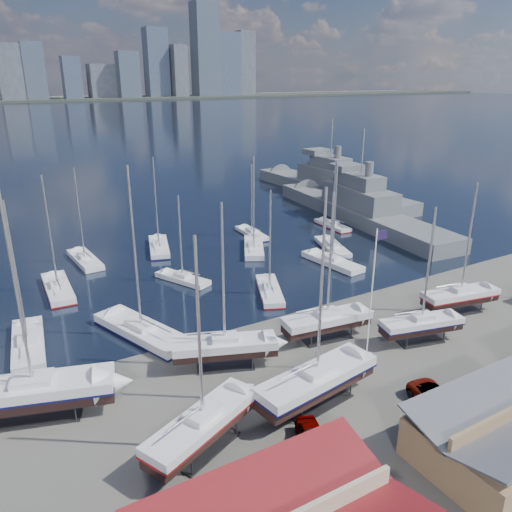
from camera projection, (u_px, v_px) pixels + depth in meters
ground at (350, 354)px, 47.89m from camera, size 1400.00×1400.00×0.00m
water at (13, 121)px, 300.13m from camera, size 1400.00×600.00×0.40m
shed_grey at (505, 432)px, 34.14m from camera, size 12.60×8.40×4.17m
sailboat_cradle_0 at (34, 392)px, 38.37m from camera, size 12.47×6.77×19.16m
sailboat_cradle_1 at (203, 424)px, 35.04m from camera, size 10.17×6.61×16.01m
sailboat_cradle_2 at (225, 346)px, 45.16m from camera, size 9.74×5.82×15.42m
sailboat_cradle_3 at (317, 380)px, 39.97m from camera, size 11.48×4.74×17.85m
sailboat_cradle_4 at (327, 320)px, 50.03m from camera, size 9.48×3.71×15.14m
sailboat_cradle_5 at (421, 324)px, 49.45m from camera, size 8.80×4.27×13.87m
sailboat_cradle_6 at (460, 296)px, 55.70m from camera, size 9.40×4.19×14.79m
sailboat_moored_0 at (29, 346)px, 48.68m from camera, size 4.02×10.65×15.54m
sailboat_moored_1 at (58, 290)px, 61.45m from camera, size 3.21×10.27×15.21m
sailboat_moored_2 at (85, 261)px, 71.08m from camera, size 3.33×9.64×14.31m
sailboat_moored_3 at (142, 333)px, 51.09m from camera, size 7.30×12.69×18.31m
sailboat_moored_4 at (183, 279)px, 64.59m from camera, size 5.34×8.07×11.89m
sailboat_moored_5 at (159, 248)px, 76.36m from camera, size 5.55×10.32×14.86m
sailboat_moored_6 at (270, 292)px, 60.88m from camera, size 5.99×9.31×13.55m
sailboat_moored_7 at (254, 249)px, 76.04m from camera, size 7.18×10.07×15.01m
sailboat_moored_8 at (252, 234)px, 83.11m from camera, size 2.68×8.44×12.48m
sailboat_moored_9 at (332, 263)px, 70.30m from camera, size 3.87×10.15×14.94m
sailboat_moored_10 at (332, 248)px, 76.36m from camera, size 5.34×9.86×14.20m
sailboat_moored_11 at (332, 226)px, 87.65m from camera, size 2.61×8.30×12.29m
naval_ship_east at (358, 211)px, 92.04m from camera, size 11.63×46.63×18.15m
naval_ship_west at (329, 188)px, 111.25m from camera, size 8.69×46.80×18.20m
car_a at (312, 440)px, 35.41m from camera, size 3.47×4.97×1.57m
car_b at (447, 411)px, 38.40m from camera, size 4.98×3.48×1.56m
car_c at (439, 400)px, 39.71m from camera, size 3.32×5.88×1.55m
flagpole at (373, 291)px, 42.58m from camera, size 1.18×0.12×13.41m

